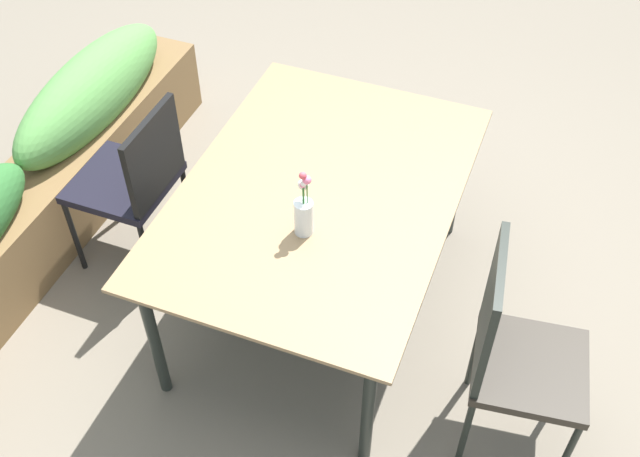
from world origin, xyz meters
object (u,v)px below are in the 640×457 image
object	(u,v)px
flower_vase	(304,212)
chair_far_side	(135,177)
chair_near_left	(512,348)
dining_table	(320,199)
planter_box	(31,194)

from	to	relation	value
flower_vase	chair_far_side	bearing A→B (deg)	76.42
chair_near_left	flower_vase	size ratio (longest dim) A/B	3.27
dining_table	chair_far_side	distance (m)	0.94
dining_table	planter_box	xyz separation A→B (m)	(-0.14, 1.47, -0.34)
dining_table	flower_vase	bearing A→B (deg)	-173.64
flower_vase	dining_table	bearing A→B (deg)	6.36
dining_table	chair_near_left	xyz separation A→B (m)	(-0.37, -0.91, -0.13)
chair_far_side	flower_vase	size ratio (longest dim) A/B	2.92
chair_near_left	chair_far_side	xyz separation A→B (m)	(0.35, 1.84, -0.03)
planter_box	chair_near_left	bearing A→B (deg)	-95.45
dining_table	chair_near_left	bearing A→B (deg)	-111.94
dining_table	chair_far_side	world-z (taller)	chair_far_side
chair_far_side	flower_vase	world-z (taller)	flower_vase
chair_far_side	flower_vase	bearing A→B (deg)	-103.62
chair_near_left	planter_box	xyz separation A→B (m)	(0.23, 2.38, -0.21)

